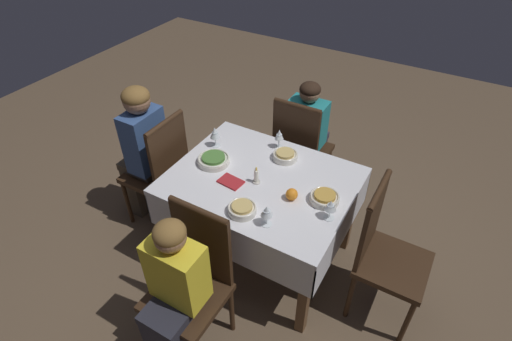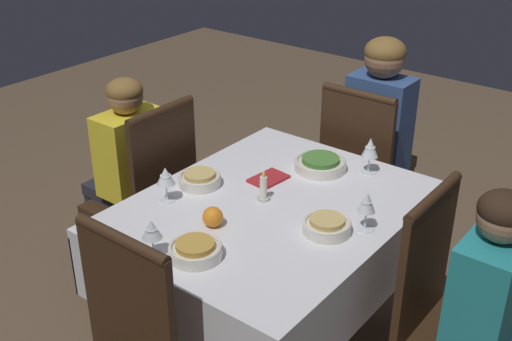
{
  "view_description": "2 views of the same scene",
  "coord_description": "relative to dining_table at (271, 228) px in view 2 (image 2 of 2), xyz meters",
  "views": [
    {
      "loc": [
        0.95,
        -1.72,
        2.43
      ],
      "look_at": [
        -0.02,
        -0.04,
        0.85
      ],
      "focal_mm": 28.0,
      "sensor_mm": 36.0,
      "label": 1
    },
    {
      "loc": [
        1.7,
        1.25,
        1.97
      ],
      "look_at": [
        0.07,
        -0.01,
        0.93
      ],
      "focal_mm": 45.0,
      "sensor_mm": 36.0,
      "label": 2
    }
  ],
  "objects": [
    {
      "name": "dining_table",
      "position": [
        0.0,
        0.0,
        0.0
      ],
      "size": [
        1.18,
        0.93,
        0.75
      ],
      "color": "silver",
      "rests_on": "ground_plane"
    },
    {
      "name": "chair_west",
      "position": [
        -0.84,
        -0.05,
        -0.11
      ],
      "size": [
        0.41,
        0.41,
        1.0
      ],
      "rotation": [
        0.0,
        0.0,
        -1.57
      ],
      "color": "#382314",
      "rests_on": "ground_plane"
    },
    {
      "name": "chair_south",
      "position": [
        -0.04,
        -0.72,
        -0.11
      ],
      "size": [
        0.41,
        0.41,
        1.0
      ],
      "color": "#382314",
      "rests_on": "ground_plane"
    },
    {
      "name": "chair_north",
      "position": [
        -0.05,
        0.72,
        -0.11
      ],
      "size": [
        0.41,
        0.41,
        1.0
      ],
      "rotation": [
        0.0,
        0.0,
        3.14
      ],
      "color": "#382314",
      "rests_on": "ground_plane"
    },
    {
      "name": "person_adult_denim",
      "position": [
        -1.0,
        -0.05,
        0.03
      ],
      "size": [
        0.34,
        0.3,
        1.19
      ],
      "rotation": [
        0.0,
        0.0,
        -1.57
      ],
      "color": "#4C4233",
      "rests_on": "ground_plane"
    },
    {
      "name": "person_child_yellow",
      "position": [
        -0.04,
        -0.89,
        -0.06
      ],
      "size": [
        0.3,
        0.33,
        1.07
      ],
      "color": "#282833",
      "rests_on": "ground_plane"
    },
    {
      "name": "person_child_teal",
      "position": [
        -0.05,
        0.89,
        -0.06
      ],
      "size": [
        0.3,
        0.33,
        1.07
      ],
      "rotation": [
        0.0,
        0.0,
        3.14
      ],
      "color": "#383342",
      "rests_on": "ground_plane"
    },
    {
      "name": "bowl_west",
      "position": [
        -0.36,
        -0.01,
        0.13
      ],
      "size": [
        0.22,
        0.22,
        0.06
      ],
      "color": "silver",
      "rests_on": "dining_table"
    },
    {
      "name": "wine_glass_west",
      "position": [
        -0.47,
        0.16,
        0.21
      ],
      "size": [
        0.07,
        0.07,
        0.16
      ],
      "color": "white",
      "rests_on": "dining_table"
    },
    {
      "name": "bowl_south",
      "position": [
        0.05,
        -0.32,
        0.13
      ],
      "size": [
        0.17,
        0.17,
        0.06
      ],
      "color": "silver",
      "rests_on": "dining_table"
    },
    {
      "name": "wine_glass_south",
      "position": [
        0.22,
        -0.33,
        0.21
      ],
      "size": [
        0.07,
        0.07,
        0.14
      ],
      "color": "white",
      "rests_on": "dining_table"
    },
    {
      "name": "bowl_north",
      "position": [
        0.03,
        0.27,
        0.13
      ],
      "size": [
        0.17,
        0.17,
        0.06
      ],
      "color": "silver",
      "rests_on": "dining_table"
    },
    {
      "name": "wine_glass_north",
      "position": [
        -0.07,
        0.37,
        0.21
      ],
      "size": [
        0.06,
        0.06,
        0.15
      ],
      "color": "white",
      "rests_on": "dining_table"
    },
    {
      "name": "bowl_east",
      "position": [
        0.43,
        0.01,
        0.13
      ],
      "size": [
        0.18,
        0.18,
        0.06
      ],
      "color": "silver",
      "rests_on": "dining_table"
    },
    {
      "name": "wine_glass_east",
      "position": [
        0.51,
        -0.11,
        0.2
      ],
      "size": [
        0.07,
        0.07,
        0.13
      ],
      "color": "white",
      "rests_on": "dining_table"
    },
    {
      "name": "candle_centerpiece",
      "position": [
        -0.01,
        -0.05,
        0.15
      ],
      "size": [
        0.05,
        0.05,
        0.12
      ],
      "color": "beige",
      "rests_on": "dining_table"
    },
    {
      "name": "orange_fruit",
      "position": [
        0.25,
        -0.07,
        0.14
      ],
      "size": [
        0.07,
        0.07,
        0.07
      ],
      "primitive_type": "sphere",
      "color": "orange",
      "rests_on": "dining_table"
    },
    {
      "name": "napkin_red_folded",
      "position": [
        -0.15,
        -0.13,
        0.11
      ],
      "size": [
        0.16,
        0.12,
        0.01
      ],
      "rotation": [
        0.0,
        0.0,
        -0.11
      ],
      "color": "#AD2328",
      "rests_on": "dining_table"
    }
  ]
}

